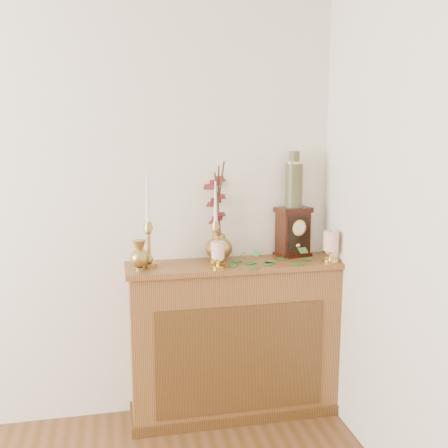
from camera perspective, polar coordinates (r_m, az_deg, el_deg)
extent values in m
cube|color=brown|center=(3.15, 1.15, -12.68)|extent=(1.20, 0.30, 0.90)
cube|color=#553B18|center=(3.04, 1.82, -14.54)|extent=(0.96, 0.01, 0.63)
cube|color=brown|center=(3.00, 1.18, -4.47)|extent=(1.24, 0.34, 0.03)
cube|color=#553B18|center=(3.34, 1.12, -19.34)|extent=(1.23, 0.33, 0.06)
cylinder|color=#A18640|center=(2.93, -8.16, -4.44)|extent=(0.09, 0.09, 0.02)
sphere|color=#A18640|center=(2.92, -8.17, -3.82)|extent=(0.05, 0.05, 0.05)
cylinder|color=#A18640|center=(2.90, -8.21, -2.37)|extent=(0.02, 0.02, 0.15)
sphere|color=#A18640|center=(2.89, -8.25, -0.79)|extent=(0.04, 0.04, 0.04)
cone|color=#A18640|center=(2.88, -8.27, -0.16)|extent=(0.06, 0.06, 0.04)
cone|color=white|center=(2.86, -8.34, 2.83)|extent=(0.02, 0.02, 0.27)
cylinder|color=#A18640|center=(3.02, -0.91, -3.91)|extent=(0.08, 0.08, 0.02)
sphere|color=#A18640|center=(3.01, -0.92, -3.36)|extent=(0.04, 0.04, 0.04)
cylinder|color=#A18640|center=(2.99, -0.92, -2.04)|extent=(0.02, 0.02, 0.14)
sphere|color=#A18640|center=(2.98, -0.92, -0.63)|extent=(0.04, 0.04, 0.04)
cone|color=#A18640|center=(2.97, -0.93, -0.05)|extent=(0.05, 0.05, 0.04)
cone|color=white|center=(2.95, -0.93, 2.64)|extent=(0.02, 0.02, 0.25)
cylinder|color=#A18640|center=(2.86, -9.13, -4.84)|extent=(0.05, 0.05, 0.02)
sphere|color=#A18640|center=(2.85, -9.17, -3.66)|extent=(0.10, 0.10, 0.10)
cone|color=#A18640|center=(2.83, -9.21, -2.28)|extent=(0.07, 0.07, 0.05)
cylinder|color=#A18640|center=(3.04, -0.55, -3.89)|extent=(0.07, 0.07, 0.01)
ellipsoid|color=#A18640|center=(3.03, -0.55, -2.66)|extent=(0.16, 0.16, 0.13)
cylinder|color=#A18640|center=(3.01, -0.55, -1.41)|extent=(0.08, 0.08, 0.03)
cylinder|color=#472819|center=(2.99, -0.71, 2.18)|extent=(0.06, 0.09, 0.37)
cylinder|color=#472819|center=(2.99, -0.63, 2.51)|extent=(0.02, 0.08, 0.41)
cylinder|color=#472819|center=(2.99, -0.55, 2.83)|extent=(0.04, 0.14, 0.43)
cylinder|color=#DFBE4E|center=(2.88, -0.66, -4.64)|extent=(0.08, 0.08, 0.01)
cylinder|color=#DFBE4E|center=(2.88, -0.67, -4.17)|extent=(0.02, 0.02, 0.04)
cylinder|color=#DFBE4E|center=(2.87, -0.67, -3.77)|extent=(0.08, 0.08, 0.01)
cylinder|color=#F6E0C0|center=(2.86, -0.67, -2.81)|extent=(0.07, 0.07, 0.09)
cylinder|color=#472819|center=(2.85, -0.67, -1.85)|extent=(0.00, 0.00, 0.01)
cylinder|color=#DFBE4E|center=(3.07, 11.49, -3.89)|extent=(0.10, 0.10, 0.02)
cylinder|color=#DFBE4E|center=(3.07, 11.51, -3.36)|extent=(0.02, 0.02, 0.04)
cylinder|color=#DFBE4E|center=(3.06, 11.53, -2.90)|extent=(0.09, 0.09, 0.01)
cylinder|color=#F6E0C0|center=(3.05, 11.57, -1.81)|extent=(0.09, 0.09, 0.11)
cylinder|color=#472819|center=(3.04, 11.61, -0.71)|extent=(0.00, 0.00, 0.01)
cube|color=#285F24|center=(2.90, 4.82, -4.66)|extent=(0.07, 0.07, 0.00)
cube|color=#285F24|center=(3.13, 9.01, -3.65)|extent=(0.07, 0.06, 0.00)
cube|color=#285F24|center=(2.99, 5.90, -4.21)|extent=(0.07, 0.06, 0.00)
cube|color=#285F24|center=(2.89, 2.61, -4.66)|extent=(0.06, 0.05, 0.00)
cube|color=#285F24|center=(3.04, 4.45, -3.96)|extent=(0.07, 0.07, 0.00)
cube|color=#285F24|center=(2.88, 1.44, -4.69)|extent=(0.06, 0.06, 0.00)
cube|color=#285F24|center=(3.05, 8.96, -3.97)|extent=(0.06, 0.05, 0.00)
cube|color=#285F24|center=(3.01, 5.54, -4.09)|extent=(0.06, 0.07, 0.00)
cube|color=#285F24|center=(2.94, 1.14, -4.42)|extent=(0.05, 0.06, 0.00)
cube|color=#285F24|center=(2.93, 1.90, -3.39)|extent=(0.05, 0.04, 0.03)
cube|color=#285F24|center=(2.88, 3.53, -3.19)|extent=(0.06, 0.06, 0.03)
cube|color=#285F24|center=(3.03, 8.59, -2.87)|extent=(0.06, 0.06, 0.03)
cube|color=black|center=(3.18, 7.44, -3.26)|extent=(0.22, 0.18, 0.02)
cube|color=black|center=(3.16, 7.49, -1.00)|extent=(0.20, 0.16, 0.26)
cube|color=black|center=(3.13, 7.55, 1.55)|extent=(0.22, 0.18, 0.03)
cube|color=black|center=(3.11, 8.09, -1.11)|extent=(0.14, 0.04, 0.21)
cylinder|color=gold|center=(3.10, 8.16, -0.41)|extent=(0.09, 0.03, 0.09)
cylinder|color=silver|center=(3.10, 8.16, -0.41)|extent=(0.07, 0.02, 0.07)
sphere|color=gold|center=(3.12, 8.03, -2.33)|extent=(0.03, 0.03, 0.03)
cylinder|color=#172F21|center=(3.11, 7.61, 4.15)|extent=(0.10, 0.10, 0.26)
cylinder|color=#172F21|center=(3.10, 7.68, 7.09)|extent=(0.06, 0.06, 0.09)
cylinder|color=#D6C37B|center=(3.10, 7.67, 6.60)|extent=(0.07, 0.07, 0.02)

